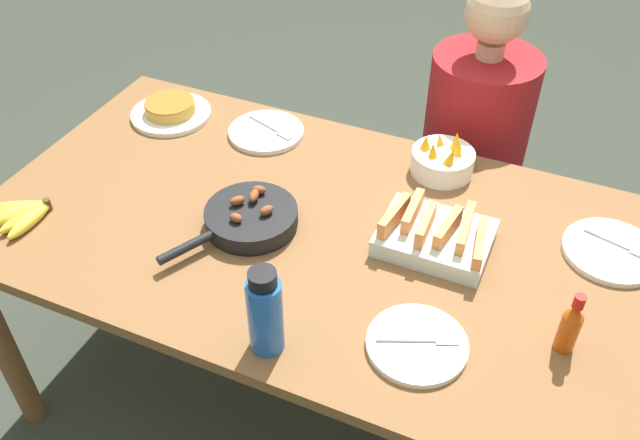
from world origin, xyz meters
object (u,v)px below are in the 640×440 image
Objects in this scene: empty_plate_near_front at (417,344)px; person_figure at (467,182)px; empty_plate_far_right at (266,132)px; empty_plate_far_left at (611,251)px; hot_sauce_bottle at (570,326)px; skillet at (250,218)px; fruit_bowl_mango at (443,160)px; banana_bunch at (21,214)px; melon_tray at (435,235)px; water_bottle at (265,313)px; frittata_plate_center at (171,110)px.

person_figure is (-0.10, 0.98, -0.28)m from empty_plate_near_front.
empty_plate_far_left is at bearing -7.12° from empty_plate_far_right.
hot_sauce_bottle is at bearing -26.21° from empty_plate_far_right.
skillet is 2.06× the size of fruit_bowl_mango.
person_figure reaches higher than hot_sauce_bottle.
skillet is (0.57, 0.22, 0.01)m from banana_bunch.
empty_plate_far_left is at bearing 19.75° from melon_tray.
hot_sauce_bottle is at bearing -65.11° from person_figure.
water_bottle is at bearing -62.62° from empty_plate_far_right.
skillet is at bearing -118.74° from person_figure.
empty_plate_far_left is 1.35× the size of fruit_bowl_mango.
melon_tray is at bearing -160.25° from empty_plate_far_left.
melon_tray is 0.52m from water_bottle.
banana_bunch is 1.04× the size of fruit_bowl_mango.
skillet is 0.56m from empty_plate_near_front.
empty_plate_near_front is 1.02m from person_figure.
empty_plate_near_front is at bearing -78.62° from fruit_bowl_mango.
hot_sauce_bottle reaches higher than empty_plate_far_left.
melon_tray reaches higher than banana_bunch.
banana_bunch is 1.44m from person_figure.
melon_tray is at bearing -77.39° from fruit_bowl_mango.
banana_bunch is 0.75m from empty_plate_far_right.
person_figure is at bearing 93.65° from melon_tray.
frittata_plate_center is at bearing 150.24° from empty_plate_near_front.
empty_plate_near_front is at bearing -41.74° from empty_plate_far_right.
frittata_plate_center is 1.38m from hot_sauce_bottle.
banana_bunch is at bearing -179.30° from empty_plate_near_front.
hot_sauce_bottle is at bearing 23.22° from water_bottle.
empty_plate_far_right is 1.04× the size of water_bottle.
empty_plate_far_right is at bearing -131.63° from skillet.
banana_bunch is 1.10m from empty_plate_near_front.
water_bottle is at bearing -137.49° from empty_plate_far_left.
melon_tray is 0.34m from empty_plate_near_front.
banana_bunch is at bearing -145.87° from fruit_bowl_mango.
fruit_bowl_mango reaches higher than banana_bunch.
banana_bunch is at bearing -161.28° from empty_plate_far_left.
banana_bunch reaches higher than empty_plate_far_left.
water_bottle is at bearing -102.68° from fruit_bowl_mango.
hot_sauce_bottle is (0.98, -0.48, 0.06)m from empty_plate_far_right.
empty_plate_far_left is 1.04× the size of empty_plate_far_right.
person_figure is (-0.39, 0.85, -0.34)m from hot_sauce_bottle.
hot_sauce_bottle is (-0.07, -0.35, 0.06)m from empty_plate_far_left.
empty_plate_far_left is at bearing 18.72° from banana_bunch.
banana_bunch is 0.80× the size of empty_plate_far_right.
person_figure reaches higher than banana_bunch.
person_figure is at bearing 23.67° from frittata_plate_center.
skillet is 1.46× the size of frittata_plate_center.
hot_sauce_bottle is (0.29, 0.13, 0.06)m from empty_plate_near_front.
empty_plate_far_right is at bearing 172.88° from empty_plate_far_left.
person_figure is (0.20, 1.11, -0.38)m from water_bottle.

